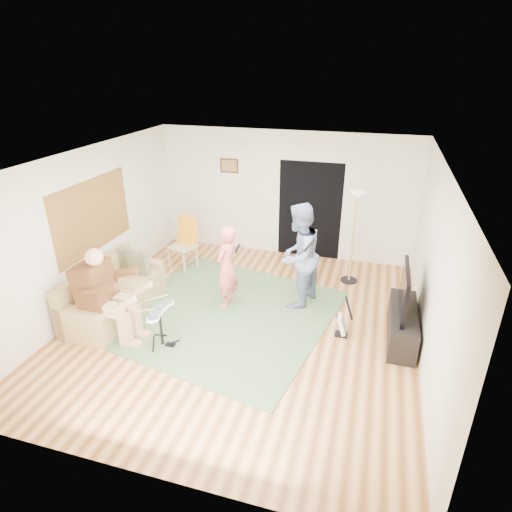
% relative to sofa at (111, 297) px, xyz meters
% --- Properties ---
extents(floor, '(6.00, 6.00, 0.00)m').
position_rel_sofa_xyz_m(floor, '(2.29, 0.25, -0.27)').
color(floor, brown).
rests_on(floor, ground).
extents(walls, '(5.50, 6.00, 2.70)m').
position_rel_sofa_xyz_m(walls, '(2.29, 0.25, 1.08)').
color(walls, beige).
rests_on(walls, floor).
extents(ceiling, '(6.00, 6.00, 0.00)m').
position_rel_sofa_xyz_m(ceiling, '(2.29, 0.25, 2.43)').
color(ceiling, white).
rests_on(ceiling, walls).
extents(window_blinds, '(0.00, 2.05, 2.05)m').
position_rel_sofa_xyz_m(window_blinds, '(-0.45, 0.45, 1.28)').
color(window_blinds, olive).
rests_on(window_blinds, walls).
extents(doorway, '(2.10, 0.00, 2.10)m').
position_rel_sofa_xyz_m(doorway, '(2.84, 3.24, 0.78)').
color(doorway, black).
rests_on(doorway, walls).
extents(picture_frame, '(0.42, 0.03, 0.32)m').
position_rel_sofa_xyz_m(picture_frame, '(1.04, 3.24, 1.63)').
color(picture_frame, '#3F2314').
rests_on(picture_frame, walls).
extents(area_rug, '(4.01, 3.99, 0.02)m').
position_rel_sofa_xyz_m(area_rug, '(1.89, 0.44, -0.27)').
color(area_rug, '#47673F').
rests_on(area_rug, floor).
extents(sofa, '(0.84, 2.04, 0.82)m').
position_rel_sofa_xyz_m(sofa, '(0.00, 0.00, 0.00)').
color(sofa, tan).
rests_on(sofa, floor).
extents(drummer, '(0.97, 0.54, 1.49)m').
position_rel_sofa_xyz_m(drummer, '(0.44, -0.65, 0.30)').
color(drummer, '#543017').
rests_on(drummer, sofa).
extents(drum_kit, '(0.36, 0.64, 0.65)m').
position_rel_sofa_xyz_m(drum_kit, '(1.29, -0.65, 0.01)').
color(drum_kit, black).
rests_on(drum_kit, floor).
extents(singer, '(0.45, 0.60, 1.49)m').
position_rel_sofa_xyz_m(singer, '(1.85, 0.75, 0.47)').
color(singer, '#DA5F5F').
rests_on(singer, floor).
extents(microphone, '(0.06, 0.06, 0.24)m').
position_rel_sofa_xyz_m(microphone, '(2.05, 0.75, 0.84)').
color(microphone, black).
rests_on(microphone, singer).
extents(guitarist, '(0.95, 1.08, 1.86)m').
position_rel_sofa_xyz_m(guitarist, '(3.01, 1.14, 0.66)').
color(guitarist, slate).
rests_on(guitarist, floor).
extents(guitar_held, '(0.21, 0.61, 0.26)m').
position_rel_sofa_xyz_m(guitar_held, '(3.21, 1.14, 0.99)').
color(guitar_held, white).
rests_on(guitar_held, guitarist).
extents(guitar_spare, '(0.26, 0.23, 0.71)m').
position_rel_sofa_xyz_m(guitar_spare, '(3.90, 0.37, -0.07)').
color(guitar_spare, black).
rests_on(guitar_spare, floor).
extents(torchiere_lamp, '(0.33, 0.33, 1.82)m').
position_rel_sofa_xyz_m(torchiere_lamp, '(3.84, 2.27, 0.97)').
color(torchiere_lamp, black).
rests_on(torchiere_lamp, floor).
extents(dining_chair, '(0.58, 0.60, 1.10)m').
position_rel_sofa_xyz_m(dining_chair, '(0.48, 1.90, 0.12)').
color(dining_chair, tan).
rests_on(dining_chair, floor).
extents(tv_cabinet, '(0.40, 1.40, 0.50)m').
position_rel_sofa_xyz_m(tv_cabinet, '(4.79, 0.55, -0.02)').
color(tv_cabinet, black).
rests_on(tv_cabinet, floor).
extents(television, '(0.06, 1.07, 0.69)m').
position_rel_sofa_xyz_m(television, '(4.74, 0.55, 0.58)').
color(television, black).
rests_on(television, tv_cabinet).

